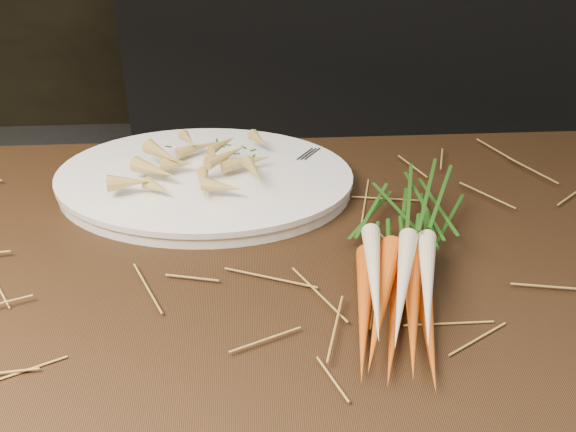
# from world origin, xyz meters

# --- Properties ---
(back_counter) EXTENTS (1.82, 0.62, 0.84)m
(back_counter) POSITION_xyz_m (0.30, 2.18, 0.42)
(back_counter) COLOR black
(back_counter) RESTS_ON ground
(straw_bedding) EXTENTS (1.40, 0.60, 0.02)m
(straw_bedding) POSITION_xyz_m (0.00, 0.30, 0.91)
(straw_bedding) COLOR olive
(straw_bedding) RESTS_ON main_counter
(root_veg_bunch) EXTENTS (0.22, 0.47, 0.09)m
(root_veg_bunch) POSITION_xyz_m (0.06, 0.26, 0.94)
(root_veg_bunch) COLOR #C7561C
(root_veg_bunch) RESTS_ON main_counter
(serving_platter) EXTENTS (0.51, 0.36, 0.03)m
(serving_platter) POSITION_xyz_m (-0.23, 0.47, 0.91)
(serving_platter) COLOR white
(serving_platter) RESTS_ON main_counter
(roasted_veg_heap) EXTENTS (0.25, 0.19, 0.05)m
(roasted_veg_heap) POSITION_xyz_m (-0.23, 0.47, 0.95)
(roasted_veg_heap) COLOR #AD8E3E
(roasted_veg_heap) RESTS_ON serving_platter
(serving_fork) EXTENTS (0.13, 0.15, 0.00)m
(serving_fork) POSITION_xyz_m (-0.06, 0.44, 0.93)
(serving_fork) COLOR silver
(serving_fork) RESTS_ON serving_platter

